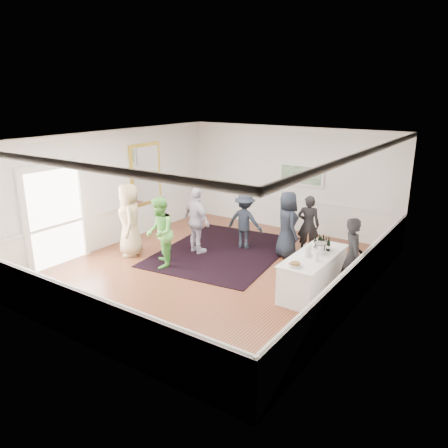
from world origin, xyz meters
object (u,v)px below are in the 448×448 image
Objects in this scene: guest_tan at (130,220)px; nut_bowl at (295,264)px; ice_bucket at (320,248)px; guest_lilac at (197,221)px; guest_navy at (287,224)px; guest_green at (160,232)px; guest_dark_b at (308,225)px; serving_table at (313,273)px; guest_dark_a at (245,221)px; bartender at (352,257)px.

nut_bowl is (4.83, -0.17, -0.08)m from guest_tan.
nut_bowl is at bearing -97.99° from ice_bucket.
guest_lilac reaches higher than guest_navy.
guest_green is 1.10× the size of guest_dark_b.
guest_lilac is (0.18, 1.26, 0.01)m from guest_green.
guest_navy is at bearing 97.62° from guest_green.
guest_navy is at bearing 135.98° from ice_bucket.
guest_lilac is 3.70m from nut_bowl.
nut_bowl is (-0.07, -0.80, 0.46)m from serving_table.
guest_tan is 5.03m from ice_bucket.
guest_navy is 2.77m from nut_bowl.
guest_tan is 1.23× the size of guest_dark_a.
guest_lilac is 3.62m from ice_bucket.
guest_dark_b reaches higher than guest_dark_a.
guest_dark_a is at bearing 2.04° from guest_dark_b.
serving_table is at bearing 48.13° from guest_tan.
guest_dark_a is (-3.39, 1.19, -0.07)m from bartender.
guest_dark_b is at bearing 98.52° from guest_green.
guest_green is (-4.43, -1.10, 0.02)m from bartender.
bartender reaches higher than guest_dark_a.
guest_tan is at bearing -136.11° from guest_green.
bartender is 3.59m from guest_dark_a.
bartender is at bearing -164.39° from guest_lilac.
guest_navy is 2.09m from ice_bucket.
bartender is at bearing 14.82° from ice_bucket.
guest_dark_b reaches higher than nut_bowl.
nut_bowl is at bearing 132.28° from guest_dark_a.
guest_tan is 3.09m from guest_dark_a.
guest_dark_a is at bearing 153.58° from ice_bucket.
serving_table is 2.20m from guest_navy.
guest_tan is 1.08× the size of guest_lilac.
guest_tan is (-4.90, -0.62, 0.54)m from serving_table.
bartender is 1.37m from nut_bowl.
guest_green is 0.98× the size of guest_lilac.
guest_navy is (-2.16, 1.28, 0.02)m from bartender.
guest_lilac is (-4.25, 0.16, 0.04)m from bartender.
serving_table is 2.38m from guest_dark_b.
guest_lilac is (-3.53, 0.49, 0.47)m from serving_table.
ice_bucket is (2.74, -1.36, 0.18)m from guest_dark_a.
guest_tan is (-5.62, -0.95, 0.11)m from bartender.
serving_table is 3.09m from guest_dark_a.
ice_bucket is (0.07, 0.15, 0.54)m from serving_table.
guest_lilac reaches higher than bartender.
guest_tan reaches higher than guest_green.
guest_dark_b is at bearing 76.15° from guest_tan.
ice_bucket reaches higher than serving_table.
guest_dark_b is at bearing 120.06° from ice_bucket.
guest_green is 6.77× the size of ice_bucket.
guest_tan reaches higher than guest_dark_a.
serving_table is at bearing 172.52° from guest_navy.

